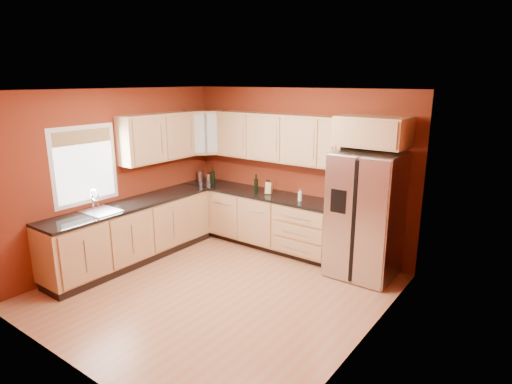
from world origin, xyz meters
TOP-DOWN VIEW (x-y plane):
  - floor at (0.00, 0.00)m, footprint 4.00×4.00m
  - ceiling at (0.00, 0.00)m, footprint 4.00×4.00m
  - wall_back at (0.00, 2.00)m, footprint 4.00×0.04m
  - wall_front at (0.00, -2.00)m, footprint 4.00×0.04m
  - wall_left at (-2.00, 0.00)m, footprint 0.04×4.00m
  - wall_right at (2.00, 0.00)m, footprint 0.04×4.00m
  - base_cabinets_back at (-0.55, 1.70)m, footprint 2.90×0.60m
  - base_cabinets_left at (-1.70, 0.00)m, footprint 0.60×2.80m
  - countertop_back at (-0.55, 1.69)m, footprint 2.90×0.62m
  - countertop_left at (-1.69, 0.00)m, footprint 0.62×2.80m
  - upper_cabinets_back at (-0.25, 1.83)m, footprint 2.30×0.33m
  - upper_cabinets_left at (-1.83, 0.72)m, footprint 0.33×1.35m
  - corner_upper_cabinet at (-1.67, 1.67)m, footprint 0.67×0.67m
  - over_fridge_cabinet at (1.35, 1.70)m, footprint 0.92×0.60m
  - refrigerator at (1.35, 1.62)m, footprint 0.90×0.75m
  - window at (-1.98, -0.50)m, footprint 0.03×0.90m
  - sink_faucet at (-1.69, -0.50)m, footprint 0.50×0.42m
  - canister_left at (-1.85, 1.70)m, footprint 0.15×0.15m
  - canister_right at (-1.60, 1.65)m, footprint 0.12×0.12m
  - wine_bottle_a at (-1.51, 1.66)m, footprint 0.07×0.07m
  - wine_bottle_b at (-0.58, 1.68)m, footprint 0.08×0.08m
  - knife_block at (-0.33, 1.69)m, footprint 0.12×0.11m
  - soap_dispenser at (0.30, 1.63)m, footprint 0.07×0.07m

SIDE VIEW (x-z plane):
  - floor at x=0.00m, z-range 0.00..0.00m
  - base_cabinets_back at x=-0.55m, z-range 0.00..0.88m
  - base_cabinets_left at x=-1.70m, z-range 0.00..0.88m
  - refrigerator at x=1.35m, z-range 0.00..1.78m
  - countertop_back at x=-0.55m, z-range 0.88..0.92m
  - countertop_left at x=-1.69m, z-range 0.88..0.92m
  - canister_right at x=-1.60m, z-range 0.92..1.10m
  - soap_dispenser at x=0.30m, z-range 0.92..1.10m
  - canister_left at x=-1.85m, z-range 0.92..1.11m
  - knife_block at x=-0.33m, z-range 0.92..1.11m
  - wine_bottle_b at x=-0.58m, z-range 0.92..1.21m
  - sink_faucet at x=-1.69m, z-range 0.92..1.22m
  - wine_bottle_a at x=-1.51m, z-range 0.92..1.24m
  - wall_back at x=0.00m, z-range 0.00..2.60m
  - wall_front at x=0.00m, z-range 0.00..2.60m
  - wall_left at x=-2.00m, z-range 0.00..2.60m
  - wall_right at x=2.00m, z-range 0.00..2.60m
  - window at x=-1.98m, z-range 1.05..2.05m
  - upper_cabinets_back at x=-0.25m, z-range 1.45..2.20m
  - upper_cabinets_left at x=-1.83m, z-range 1.45..2.20m
  - corner_upper_cabinet at x=-1.67m, z-range 1.45..2.20m
  - over_fridge_cabinet at x=1.35m, z-range 1.85..2.25m
  - ceiling at x=0.00m, z-range 2.60..2.60m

